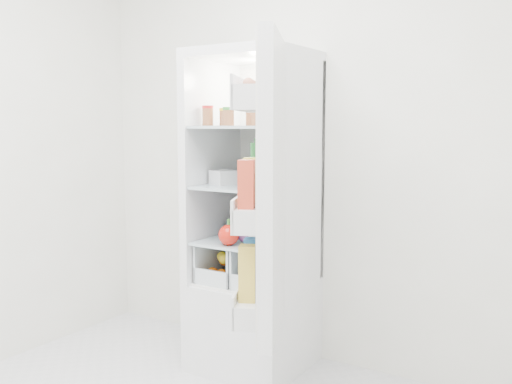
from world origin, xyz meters
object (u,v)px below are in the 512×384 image
Objects in this scene: refrigerator at (257,252)px; mushroom_bowl at (239,227)px; fridge_door at (266,193)px; red_cabbage at (248,227)px.

mushroom_bowl is (-0.17, 0.05, 0.12)m from refrigerator.
refrigerator is at bearing 10.23° from fridge_door.
mushroom_bowl is at bearing 162.54° from refrigerator.
fridge_door reaches higher than mushroom_bowl.
red_cabbage reaches higher than mushroom_bowl.
fridge_door is at bearing -48.22° from mushroom_bowl.
red_cabbage is 0.65m from fridge_door.
fridge_door is (0.43, -0.61, 0.43)m from refrigerator.
mushroom_bowl is (-0.20, 0.20, -0.05)m from red_cabbage.
fridge_door reaches higher than red_cabbage.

